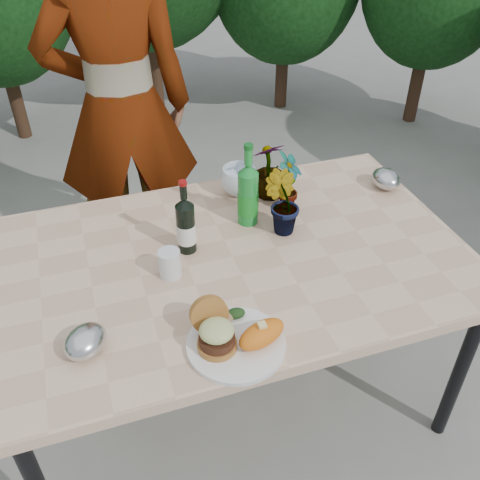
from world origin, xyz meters
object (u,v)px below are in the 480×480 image
object	(u,v)px
dinner_plate	(236,344)
person	(121,110)
patio_table	(233,269)
wine_bottle	(186,226)

from	to	relation	value
dinner_plate	person	bearing A→B (deg)	94.25
patio_table	person	bearing A→B (deg)	102.45
patio_table	wine_bottle	xyz separation A→B (m)	(-0.13, 0.09, 0.16)
patio_table	person	size ratio (longest dim) A/B	0.88
dinner_plate	person	size ratio (longest dim) A/B	0.15
wine_bottle	person	xyz separation A→B (m)	(-0.08, 0.87, 0.06)
patio_table	dinner_plate	world-z (taller)	dinner_plate
patio_table	dinner_plate	distance (m)	0.40
patio_table	person	xyz separation A→B (m)	(-0.21, 0.96, 0.21)
wine_bottle	dinner_plate	bearing A→B (deg)	-85.03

